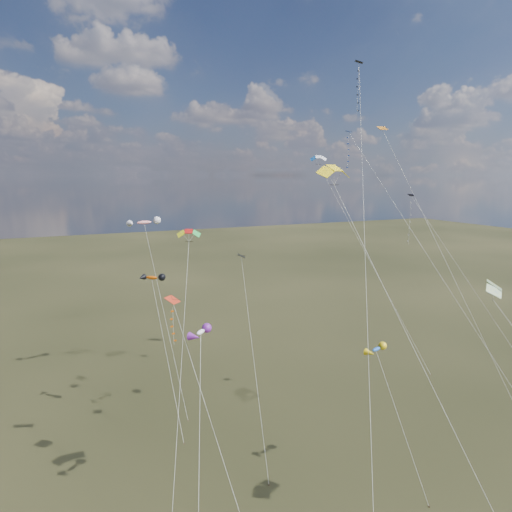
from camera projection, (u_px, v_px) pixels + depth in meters
name	position (u px, v px, depth m)	size (l,w,h in m)	color
diamond_black_high	(359.00, 113.00, 45.58)	(15.61, 24.76, 38.78)	black
diamond_navy_tall	(361.00, 168.00, 57.92)	(7.12, 27.25, 32.84)	#081846
diamond_black_mid	(248.00, 315.00, 44.99)	(2.17, 10.63, 19.16)	black
diamond_red_low	(176.00, 328.00, 41.55)	(3.21, 12.09, 16.22)	#B62D16
diamond_navy_right	(417.00, 229.00, 53.61)	(11.59, 14.04, 24.98)	#0D0C45
diamond_orange_center	(427.00, 220.00, 46.49)	(9.54, 15.31, 32.21)	#C26F17
parafoil_yellow	(335.00, 169.00, 35.24)	(8.44, 15.46, 28.40)	yellow
parafoil_blue_white	(319.00, 158.00, 66.66)	(11.14, 15.82, 30.40)	#0F57AC
parafoil_striped	(495.00, 286.00, 33.65)	(8.65, 14.08, 19.81)	#D4D40C
parafoil_tricolor	(189.00, 233.00, 42.81)	(6.54, 12.30, 22.45)	yellow
novelty_orange_black	(152.00, 278.00, 51.90)	(2.83, 10.70, 16.14)	#D94F06
novelty_white_purple	(201.00, 333.00, 38.20)	(5.36, 12.58, 14.59)	white
novelty_redwhite_stripe	(144.00, 223.00, 62.14)	(4.21, 17.82, 21.43)	red
novelty_blue_yellow	(377.00, 350.00, 41.75)	(2.43, 7.72, 11.84)	blue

